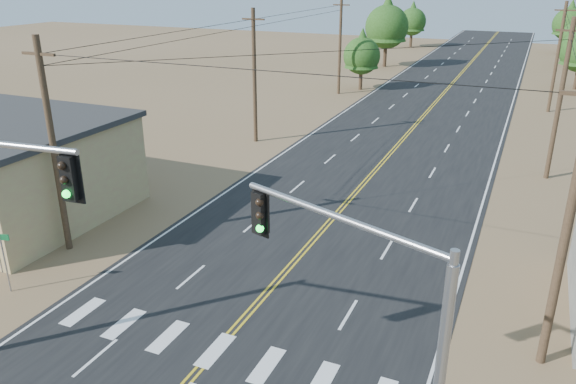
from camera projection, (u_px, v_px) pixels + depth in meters
The scene contains 13 objects.
road at pixel (379, 166), 38.49m from camera, with size 15.00×200.00×0.02m, color black.
utility_pole_left_near at pixel (53, 146), 25.21m from camera, with size 1.80×0.30×10.00m.
utility_pole_left_mid at pixel (254, 76), 42.24m from camera, with size 1.80×0.30×10.00m.
utility_pole_left_far at pixel (340, 45), 59.27m from camera, with size 1.80×0.30×10.00m.
utility_pole_right_near at pixel (568, 226), 17.36m from camera, with size 1.80×0.30×10.00m.
utility_pole_right_mid at pixel (560, 100), 34.39m from camera, with size 1.80×0.30×10.00m.
utility_pole_right_far at pixel (557, 57), 51.43m from camera, with size 1.80×0.30×10.00m.
signal_mast_right at pixel (376, 325), 12.56m from camera, with size 5.51×2.24×7.56m.
street_sign at pixel (3, 253), 22.79m from camera, with size 0.77×0.24×2.65m.
tree_left_near at pixel (362, 52), 61.79m from camera, with size 4.06×4.06×6.76m.
tree_left_mid at pixel (387, 22), 76.16m from camera, with size 5.85×5.85×9.75m.
tree_left_far at pixel (413, 19), 96.77m from camera, with size 4.66×4.66×7.77m.
tree_right_far at pixel (570, 21), 88.53m from camera, with size 5.04×5.04×8.41m.
Camera 1 is at (8.90, -5.91, 12.47)m, focal length 35.00 mm.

